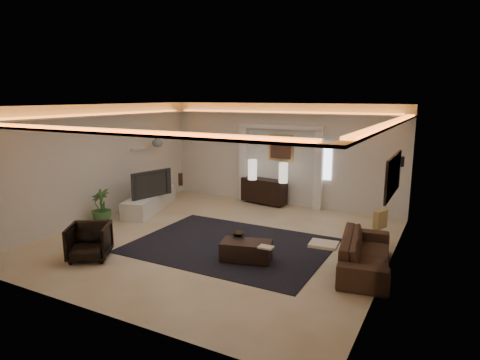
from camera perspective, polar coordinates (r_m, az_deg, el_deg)
The scene contains 33 objects.
floor at distance 9.14m, azimuth -2.90°, elevation -8.25°, with size 7.00×7.00×0.00m, color beige.
ceiling at distance 8.61m, azimuth -3.10°, elevation 10.23°, with size 7.00×7.00×0.00m, color white.
wall_back at distance 11.86m, azimuth 5.72°, elevation 3.52°, with size 7.00×7.00×0.00m, color silver.
wall_front at distance 6.11m, azimuth -20.13°, elevation -4.79°, with size 7.00×7.00×0.00m, color silver.
wall_left at distance 10.95m, azimuth -18.93°, elevation 2.28°, with size 7.00×7.00×0.00m, color silver.
wall_right at distance 7.62m, azimuth 20.25°, elevation -1.65°, with size 7.00×7.00×0.00m, color silver.
cove_soffit at distance 8.62m, azimuth -3.08°, elevation 8.37°, with size 7.00×7.00×0.04m, color silver.
daylight_slit at distance 11.42m, azimuth 11.96°, elevation 2.51°, with size 0.25×0.03×1.00m, color white.
area_rug at distance 8.79m, azimuth -1.30°, elevation -9.02°, with size 4.00×3.00×0.01m, color black.
pilaster_left at distance 12.30m, azimuth 0.55°, elevation 2.21°, with size 0.22×0.20×2.20m, color silver.
pilaster_right at distance 11.44m, azimuth 10.83°, elevation 1.30°, with size 0.22×0.20×2.20m, color silver.
alcove_header at distance 11.68m, azimuth 5.62°, elevation 7.35°, with size 2.52×0.20×0.12m, color silver.
painting_frame at distance 11.81m, azimuth 5.69°, elevation 4.46°, with size 0.74×0.04×0.74m, color tan.
painting_canvas at distance 11.78m, azimuth 5.64°, elevation 4.45°, with size 0.62×0.02×0.62m, color #4C2D1E.
art_panel_frame at distance 7.86m, azimuth 20.47°, elevation 0.59°, with size 0.04×1.64×0.74m, color black.
art_panel_gold at distance 7.87m, azimuth 20.29°, elevation 0.61°, with size 0.02×1.50×0.62m, color tan.
wall_sconce at distance 9.74m, azimuth 21.45°, elevation 2.39°, with size 0.12×0.12×0.22m, color black.
wall_niche at distance 11.88m, azimuth -13.88°, elevation 4.22°, with size 0.10×0.55×0.04m, color silver.
console at distance 11.99m, azimuth 3.33°, elevation -1.46°, with size 1.36×0.43×0.68m, color black.
lamp_left at distance 11.78m, azimuth 1.74°, elevation 1.74°, with size 0.26×0.26×0.58m, color white.
lamp_right at distance 11.40m, azimuth 6.03°, elevation 1.35°, with size 0.25×0.25×0.55m, color white.
media_ledge at distance 11.71m, azimuth -12.31°, elevation -2.90°, with size 0.62×2.48×0.46m, color silver.
tv at distance 11.24m, azimuth -12.49°, elevation -0.48°, with size 0.16×1.23×0.71m, color black.
figurine at distance 12.49m, azimuth -8.25°, elevation 0.09°, with size 0.13×0.13×0.36m, color #331E15.
ginger_jar at distance 12.03m, azimuth -11.38°, elevation 5.30°, with size 0.31×0.31×0.33m, color #374550.
plant at distance 10.57m, azimuth -18.69°, elevation -3.60°, with size 0.50×0.50×0.89m, color #315B28.
sofa at distance 7.88m, azimuth 17.00°, elevation -9.66°, with size 0.84×2.14×0.62m, color #503327.
throw_blanket at distance 7.43m, azimuth 11.52°, elevation -8.71°, with size 0.48×0.39×0.05m, color beige.
throw_pillow at distance 9.18m, azimuth 18.88°, elevation -5.18°, with size 0.12×0.39×0.39m, color tan.
coffee_table at distance 7.97m, azimuth 0.87°, elevation -9.72°, with size 0.94×0.52×0.35m, color black.
bowl at distance 8.23m, azimuth -0.19°, elevation -7.24°, with size 0.28×0.28×0.07m, color black.
magazine at distance 7.59m, azimuth 3.63°, elevation -9.08°, with size 0.27×0.19×0.03m, color beige.
armchair at distance 8.52m, azimuth -20.15°, elevation -8.01°, with size 0.74×0.76×0.69m, color #2F2920.
Camera 1 is at (4.43, -7.38, 3.10)m, focal length 30.81 mm.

